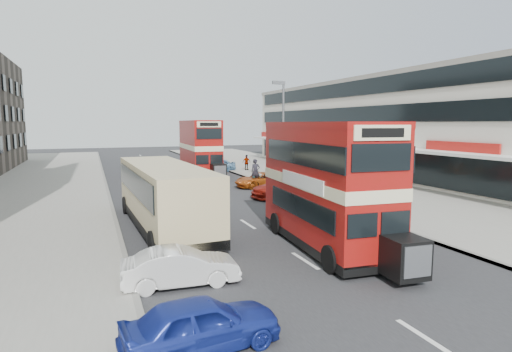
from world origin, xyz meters
name	(u,v)px	position (x,y,z in m)	size (l,w,h in m)	color
ground	(334,280)	(0.00, 0.00, 0.00)	(160.00, 160.00, 0.00)	#28282B
road_surface	(193,189)	(0.00, 20.00, 0.01)	(12.00, 90.00, 0.01)	#28282B
pavement_right	(329,180)	(12.00, 20.00, 0.07)	(12.00, 90.00, 0.15)	gray
pavement_left	(13,199)	(-12.00, 20.00, 0.07)	(12.00, 90.00, 0.15)	gray
kerb_left	(108,193)	(-6.10, 20.00, 0.07)	(0.20, 90.00, 0.16)	gray
kerb_right	(267,184)	(6.10, 20.00, 0.07)	(0.20, 90.00, 0.16)	gray
commercial_row	(391,126)	(19.95, 22.00, 4.70)	(9.90, 46.20, 9.30)	beige
street_lamp	(282,126)	(6.52, 18.00, 4.78)	(1.00, 0.20, 8.12)	slate
bus_main	(326,184)	(1.57, 3.28, 2.57)	(3.01, 9.01, 4.88)	black
bus_second	(200,148)	(2.51, 27.70, 2.67)	(2.83, 9.29, 5.07)	black
coach	(164,194)	(-3.95, 8.79, 1.67)	(3.22, 10.80, 2.83)	black
car_left_near	(202,324)	(-4.99, -2.52, 0.61)	(1.43, 3.55, 1.21)	navy
car_left_front	(181,267)	(-4.68, 1.35, 0.59)	(1.25, 3.59, 1.18)	white
car_right_a	(286,187)	(5.08, 14.22, 0.72)	(2.02, 4.97, 1.44)	maroon
car_right_b	(261,180)	(5.20, 19.00, 0.59)	(1.94, 4.21, 1.17)	#B54D12
car_right_c	(217,165)	(5.01, 30.70, 0.66)	(1.56, 3.88, 1.32)	#5686AD
pedestrian_near	(313,178)	(8.01, 15.78, 0.96)	(0.59, 0.40, 1.61)	gray
pedestrian_far	(246,162)	(7.91, 29.69, 0.94)	(0.93, 0.39, 1.58)	gray
cyclist	(256,178)	(4.61, 18.70, 0.77)	(0.83, 1.89, 2.26)	gray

